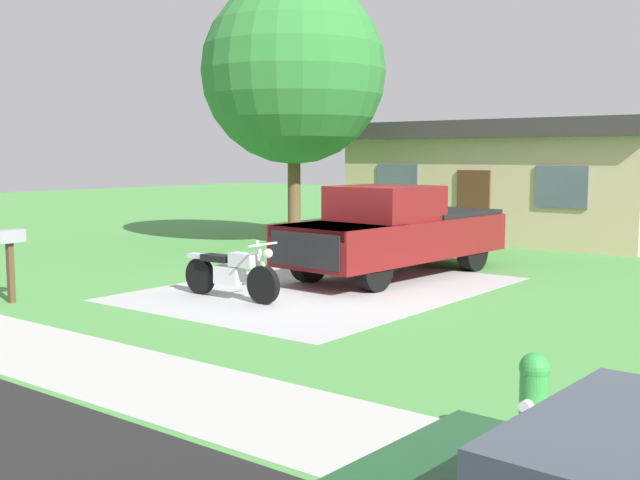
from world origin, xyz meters
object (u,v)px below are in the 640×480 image
at_px(shade_tree, 294,72).
at_px(pickup_truck, 398,230).
at_px(mailbox, 10,246).
at_px(neighbor_house, 511,179).
at_px(fire_hydrant, 533,404).
at_px(motorcycle, 231,272).

bearing_deg(shade_tree, pickup_truck, -28.96).
height_order(pickup_truck, mailbox, pickup_truck).
bearing_deg(shade_tree, neighbor_house, 55.82).
xyz_separation_m(fire_hydrant, mailbox, (-9.77, 0.95, 0.55)).
relative_size(pickup_truck, neighbor_house, 0.60).
distance_m(motorcycle, neighbor_house, 12.77).
xyz_separation_m(pickup_truck, shade_tree, (-5.23, 2.89, 3.84)).
distance_m(mailbox, neighbor_house, 15.45).
distance_m(motorcycle, fire_hydrant, 7.85).
height_order(motorcycle, shade_tree, shade_tree).
bearing_deg(motorcycle, pickup_truck, 77.84).
height_order(fire_hydrant, mailbox, mailbox).
relative_size(motorcycle, pickup_truck, 0.38).
relative_size(mailbox, shade_tree, 0.17).
xyz_separation_m(fire_hydrant, neighbor_house, (-7.48, 16.21, 1.36)).
relative_size(motorcycle, neighbor_house, 0.23).
bearing_deg(fire_hydrant, mailbox, 174.45).
bearing_deg(motorcycle, fire_hydrant, -26.60).
bearing_deg(neighbor_house, mailbox, -98.53).
height_order(motorcycle, mailbox, mailbox).
bearing_deg(fire_hydrant, shade_tree, 137.35).
xyz_separation_m(fire_hydrant, shade_tree, (-11.37, 10.48, 4.37)).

